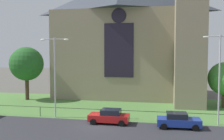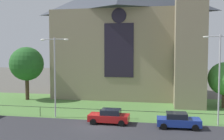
{
  "view_description": "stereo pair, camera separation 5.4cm",
  "coord_description": "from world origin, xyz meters",
  "px_view_note": "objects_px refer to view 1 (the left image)",
  "views": [
    {
      "loc": [
        6.46,
        -25.9,
        7.48
      ],
      "look_at": [
        0.03,
        8.0,
        5.12
      ],
      "focal_mm": 42.73,
      "sensor_mm": 36.0,
      "label": 1
    },
    {
      "loc": [
        6.51,
        -25.89,
        7.48
      ],
      "look_at": [
        0.03,
        8.0,
        5.12
      ],
      "focal_mm": 42.73,
      "sensor_mm": 36.0,
      "label": 2
    }
  ],
  "objects_px": {
    "church_building": "(129,35)",
    "streetlamp_near": "(55,68)",
    "tree_left_far": "(27,64)",
    "streetlamp_far": "(220,69)",
    "parked_car_red": "(109,116)",
    "parked_car_blue": "(178,120)"
  },
  "relations": [
    {
      "from": "streetlamp_far",
      "to": "parked_car_red",
      "type": "height_order",
      "value": "streetlamp_far"
    },
    {
      "from": "streetlamp_far",
      "to": "parked_car_red",
      "type": "distance_m",
      "value": 12.21
    },
    {
      "from": "tree_left_far",
      "to": "streetlamp_far",
      "type": "xyz_separation_m",
      "value": [
        26.42,
        -9.84,
        0.19
      ]
    },
    {
      "from": "streetlamp_far",
      "to": "tree_left_far",
      "type": "bearing_deg",
      "value": 159.57
    },
    {
      "from": "parked_car_blue",
      "to": "streetlamp_far",
      "type": "bearing_deg",
      "value": 21.27
    },
    {
      "from": "tree_left_far",
      "to": "parked_car_blue",
      "type": "height_order",
      "value": "tree_left_far"
    },
    {
      "from": "parked_car_red",
      "to": "parked_car_blue",
      "type": "distance_m",
      "value": 6.98
    },
    {
      "from": "tree_left_far",
      "to": "streetlamp_far",
      "type": "relative_size",
      "value": 0.89
    },
    {
      "from": "parked_car_blue",
      "to": "tree_left_far",
      "type": "bearing_deg",
      "value": 150.48
    },
    {
      "from": "church_building",
      "to": "tree_left_far",
      "type": "height_order",
      "value": "church_building"
    },
    {
      "from": "church_building",
      "to": "streetlamp_near",
      "type": "height_order",
      "value": "church_building"
    },
    {
      "from": "church_building",
      "to": "tree_left_far",
      "type": "distance_m",
      "value": 17.09
    },
    {
      "from": "streetlamp_near",
      "to": "tree_left_far",
      "type": "bearing_deg",
      "value": 131.82
    },
    {
      "from": "streetlamp_far",
      "to": "parked_car_red",
      "type": "relative_size",
      "value": 2.19
    },
    {
      "from": "church_building",
      "to": "streetlamp_near",
      "type": "distance_m",
      "value": 18.0
    },
    {
      "from": "streetlamp_far",
      "to": "parked_car_blue",
      "type": "bearing_deg",
      "value": -156.64
    },
    {
      "from": "church_building",
      "to": "tree_left_far",
      "type": "xyz_separation_m",
      "value": [
        -15.15,
        -6.37,
        -4.68
      ]
    },
    {
      "from": "parked_car_red",
      "to": "parked_car_blue",
      "type": "relative_size",
      "value": 0.99
    },
    {
      "from": "tree_left_far",
      "to": "parked_car_blue",
      "type": "distance_m",
      "value": 25.64
    },
    {
      "from": "streetlamp_far",
      "to": "streetlamp_near",
      "type": "bearing_deg",
      "value": 180.0
    },
    {
      "from": "streetlamp_near",
      "to": "parked_car_red",
      "type": "relative_size",
      "value": 2.16
    },
    {
      "from": "streetlamp_near",
      "to": "streetlamp_far",
      "type": "distance_m",
      "value": 17.62
    }
  ]
}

